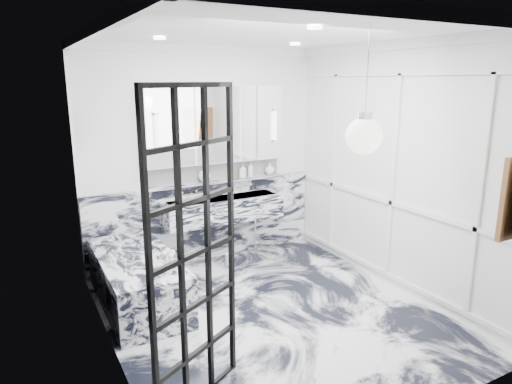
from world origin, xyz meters
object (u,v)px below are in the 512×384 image
trough_sink (223,209)px  bathtub (138,280)px  crittall_door (195,254)px  mirror_cabinet (216,125)px

trough_sink → bathtub: (-1.33, -0.66, -0.45)m
trough_sink → crittall_door: bearing=-118.6°
crittall_door → trough_sink: size_ratio=1.47×
trough_sink → mirror_cabinet: bearing=90.0°
crittall_door → bathtub: 1.95m
trough_sink → bathtub: trough_sink is taller
crittall_door → mirror_cabinet: crittall_door is taller
crittall_door → trough_sink: 2.76m
crittall_door → trough_sink: crittall_door is taller
mirror_cabinet → bathtub: mirror_cabinet is taller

